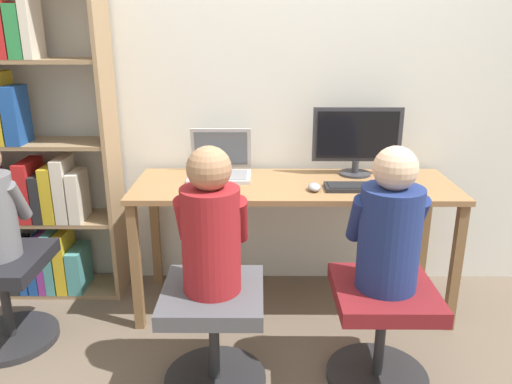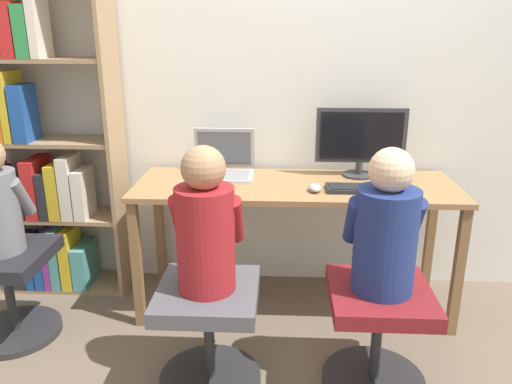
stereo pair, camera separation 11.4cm
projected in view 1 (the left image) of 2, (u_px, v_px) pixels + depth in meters
name	position (u px, v px, depth m)	size (l,w,h in m)	color
ground_plane	(294.00, 331.00, 2.75)	(14.00, 14.00, 0.00)	brown
wall_back	(292.00, 79.00, 2.98)	(10.00, 0.05, 2.60)	silver
desk	(294.00, 197.00, 2.83)	(1.80, 0.61, 0.76)	olive
desktop_monitor	(357.00, 140.00, 2.89)	(0.52, 0.18, 0.40)	#333338
laptop	(220.00, 167.00, 2.92)	(0.36, 0.31, 0.27)	#B7B7BC
keyboard	(361.00, 187.00, 2.69)	(0.39, 0.15, 0.03)	#232326
computer_mouse_by_keyboard	(314.00, 187.00, 2.67)	(0.07, 0.11, 0.04)	#99999E
office_chair_left	(381.00, 325.00, 2.28)	(0.48, 0.48, 0.50)	#262628
office_chair_right	(214.00, 328.00, 2.26)	(0.48, 0.48, 0.50)	#262628
person_at_monitor	(390.00, 227.00, 2.14)	(0.33, 0.30, 0.64)	navy
person_at_laptop	(211.00, 227.00, 2.11)	(0.31, 0.29, 0.64)	maroon
bookshelf	(29.00, 159.00, 2.92)	(0.81, 0.30, 1.90)	#997A56
office_chair_side	(4.00, 291.00, 2.58)	(0.48, 0.48, 0.50)	#262628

